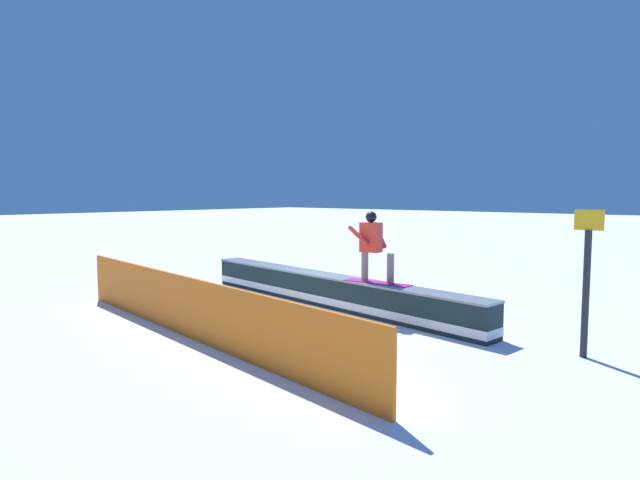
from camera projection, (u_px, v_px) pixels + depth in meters
The scene contains 5 objects.
ground_plane at pixel (329, 305), 11.54m from camera, with size 120.00×120.00×0.00m, color white.
grind_box at pixel (329, 292), 11.52m from camera, with size 7.99×1.52×0.67m.
snowboarder at pixel (373, 244), 10.44m from camera, with size 1.43×0.47×1.41m.
safety_fence at pixel (192, 308), 8.85m from camera, with size 8.80×0.06×1.03m, color orange.
trail_marker at pixel (586, 280), 7.78m from camera, with size 0.40×0.10×2.20m.
Camera 1 is at (-7.36, 8.68, 2.43)m, focal length 29.70 mm.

